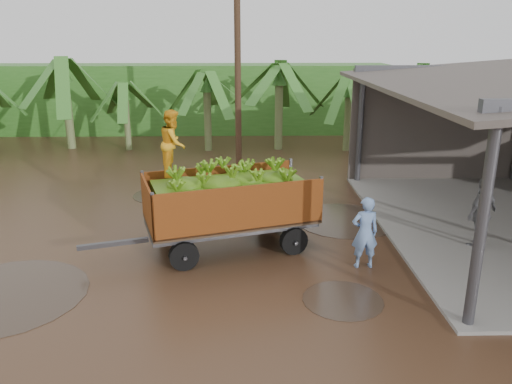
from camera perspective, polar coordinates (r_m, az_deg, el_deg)
ground at (r=12.68m, az=-6.93°, el=-6.23°), size 100.00×100.00×0.00m
hedge_north at (r=27.94m, az=-8.08°, el=10.55°), size 22.00×3.00×3.60m
banana_trailer at (r=12.12m, az=-3.17°, el=-0.96°), size 5.66×3.07×3.44m
man_blue at (r=11.49m, az=12.34°, el=-4.55°), size 0.64×0.44×1.68m
man_grey at (r=13.38m, az=24.39°, el=-2.24°), size 1.14×0.97×1.83m
utility_pole at (r=19.26m, az=-2.10°, el=14.07°), size 1.20×0.24×7.77m
banana_plants at (r=20.04m, az=-18.68°, el=7.29°), size 24.87×20.52×4.18m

